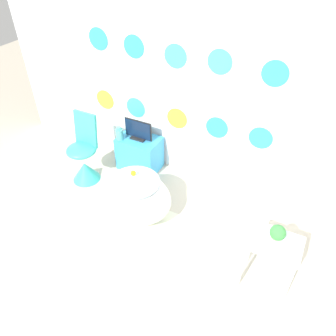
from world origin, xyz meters
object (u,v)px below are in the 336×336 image
object	(u,v)px
bathtub	(136,197)
vase	(120,134)
tv	(138,131)
potted_plant_left	(277,234)
chair	(84,161)

from	to	relation	value
bathtub	vase	size ratio (longest dim) A/B	4.66
tv	potted_plant_left	size ratio (longest dim) A/B	2.05
vase	chair	bearing A→B (deg)	-125.24
tv	potted_plant_left	xyz separation A→B (m)	(1.89, -0.96, 0.11)
tv	vase	distance (m)	0.24
vase	potted_plant_left	distance (m)	2.26
bathtub	chair	world-z (taller)	chair
chair	tv	world-z (taller)	chair
vase	potted_plant_left	xyz separation A→B (m)	(2.09, -0.85, 0.15)
chair	potted_plant_left	distance (m)	2.45
chair	vase	size ratio (longest dim) A/B	5.10
tv	vase	xyz separation A→B (m)	(-0.20, -0.11, -0.04)
potted_plant_left	bathtub	bearing A→B (deg)	172.03
chair	vase	world-z (taller)	chair
bathtub	potted_plant_left	xyz separation A→B (m)	(1.49, -0.21, 0.43)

